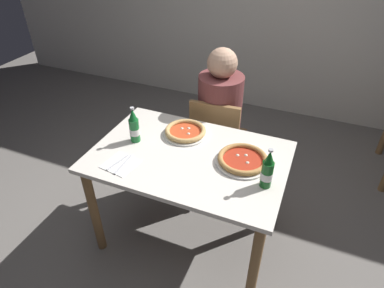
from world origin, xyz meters
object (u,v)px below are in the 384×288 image
(chair_behind_table, at_px, (217,138))
(pizza_margherita_near, at_px, (185,132))
(pizza_marinara_far, at_px, (243,160))
(beer_bottle_center, at_px, (267,171))
(napkin_with_cutlery, at_px, (121,164))
(dining_table_main, at_px, (189,169))
(diner_seated, at_px, (219,125))
(beer_bottle_left, at_px, (134,127))

(chair_behind_table, xyz_separation_m, pizza_margherita_near, (-0.10, -0.41, 0.29))
(pizza_marinara_far, bearing_deg, beer_bottle_center, -41.63)
(beer_bottle_center, relative_size, napkin_with_cutlery, 1.22)
(dining_table_main, relative_size, beer_bottle_center, 4.86)
(dining_table_main, xyz_separation_m, beer_bottle_center, (0.49, -0.09, 0.22))
(diner_seated, distance_m, pizza_margherita_near, 0.50)
(pizza_marinara_far, bearing_deg, diner_seated, 119.90)
(diner_seated, xyz_separation_m, pizza_marinara_far, (0.35, -0.60, 0.19))
(chair_behind_table, height_order, pizza_margherita_near, chair_behind_table)
(dining_table_main, bearing_deg, napkin_with_cutlery, -144.73)
(diner_seated, relative_size, beer_bottle_left, 4.89)
(diner_seated, height_order, pizza_marinara_far, diner_seated)
(dining_table_main, distance_m, pizza_marinara_far, 0.36)
(chair_behind_table, xyz_separation_m, pizza_marinara_far, (0.34, -0.55, 0.29))
(diner_seated, xyz_separation_m, napkin_with_cutlery, (-0.32, -0.90, 0.17))
(pizza_margherita_near, height_order, pizza_marinara_far, same)
(pizza_margherita_near, relative_size, beer_bottle_left, 1.21)
(dining_table_main, xyz_separation_m, chair_behind_table, (-0.02, 0.61, -0.15))
(pizza_marinara_far, distance_m, napkin_with_cutlery, 0.73)
(diner_seated, height_order, beer_bottle_left, diner_seated)
(pizza_margherita_near, height_order, napkin_with_cutlery, pizza_margherita_near)
(pizza_margherita_near, xyz_separation_m, pizza_marinara_far, (0.44, -0.15, -0.00))
(beer_bottle_left, height_order, beer_bottle_center, same)
(diner_seated, bearing_deg, napkin_with_cutlery, -109.53)
(diner_seated, height_order, napkin_with_cutlery, diner_seated)
(chair_behind_table, bearing_deg, pizza_marinara_far, 117.99)
(chair_behind_table, xyz_separation_m, beer_bottle_left, (-0.37, -0.60, 0.37))
(chair_behind_table, height_order, napkin_with_cutlery, chair_behind_table)
(beer_bottle_left, distance_m, napkin_with_cutlery, 0.27)
(diner_seated, xyz_separation_m, beer_bottle_center, (0.52, -0.75, 0.27))
(pizza_margherita_near, relative_size, beer_bottle_center, 1.21)
(beer_bottle_left, xyz_separation_m, napkin_with_cutlery, (0.04, -0.25, -0.10))
(beer_bottle_center, bearing_deg, dining_table_main, 169.31)
(chair_behind_table, bearing_deg, diner_seated, -88.51)
(dining_table_main, bearing_deg, pizza_marinara_far, 9.82)
(chair_behind_table, distance_m, diner_seated, 0.11)
(pizza_marinara_far, bearing_deg, napkin_with_cutlery, -155.97)
(pizza_margherita_near, height_order, beer_bottle_left, beer_bottle_left)
(pizza_marinara_far, xyz_separation_m, beer_bottle_left, (-0.71, -0.05, 0.08))
(pizza_margherita_near, bearing_deg, beer_bottle_left, -144.46)
(diner_seated, bearing_deg, chair_behind_table, -84.74)
(pizza_marinara_far, height_order, beer_bottle_left, beer_bottle_left)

